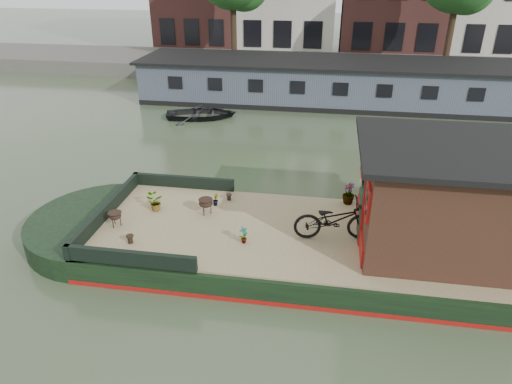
# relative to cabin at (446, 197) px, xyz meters

# --- Properties ---
(ground) EXTENTS (120.00, 120.00, 0.00)m
(ground) POSITION_rel_cabin_xyz_m (-2.19, 0.00, -1.88)
(ground) COLOR #324028
(ground) RESTS_ON ground
(houseboat_hull) EXTENTS (14.01, 4.02, 0.60)m
(houseboat_hull) POSITION_rel_cabin_xyz_m (-3.52, 0.00, -1.60)
(houseboat_hull) COLOR black
(houseboat_hull) RESTS_ON ground
(houseboat_deck) EXTENTS (11.80, 3.80, 0.05)m
(houseboat_deck) POSITION_rel_cabin_xyz_m (-2.19, 0.00, -1.25)
(houseboat_deck) COLOR #998D5E
(houseboat_deck) RESTS_ON houseboat_hull
(bow_bulwark) EXTENTS (3.00, 4.00, 0.35)m
(bow_bulwark) POSITION_rel_cabin_xyz_m (-7.25, 0.00, -1.05)
(bow_bulwark) COLOR black
(bow_bulwark) RESTS_ON houseboat_deck
(cabin) EXTENTS (4.00, 3.50, 2.42)m
(cabin) POSITION_rel_cabin_xyz_m (0.00, 0.00, 0.00)
(cabin) COLOR black
(cabin) RESTS_ON houseboat_deck
(bicycle) EXTENTS (1.98, 0.96, 1.00)m
(bicycle) POSITION_rel_cabin_xyz_m (-2.37, -0.12, -0.73)
(bicycle) COLOR black
(bicycle) RESTS_ON houseboat_deck
(potted_plant_a) EXTENTS (0.26, 0.27, 0.43)m
(potted_plant_a) POSITION_rel_cabin_xyz_m (-4.42, -0.69, -1.01)
(potted_plant_a) COLOR #A34D2E
(potted_plant_a) RESTS_ON houseboat_deck
(potted_plant_b) EXTENTS (0.17, 0.20, 0.33)m
(potted_plant_b) POSITION_rel_cabin_xyz_m (-5.50, 1.02, -1.06)
(potted_plant_b) COLOR brown
(potted_plant_b) RESTS_ON houseboat_deck
(potted_plant_c) EXTENTS (0.49, 0.45, 0.47)m
(potted_plant_c) POSITION_rel_cabin_xyz_m (-7.00, 0.47, -0.99)
(potted_plant_c) COLOR brown
(potted_plant_c) RESTS_ON houseboat_deck
(potted_plant_d) EXTENTS (0.43, 0.43, 0.60)m
(potted_plant_d) POSITION_rel_cabin_xyz_m (-1.99, 1.70, -0.93)
(potted_plant_d) COLOR #985F29
(potted_plant_d) RESTS_ON houseboat_deck
(brazier_front) EXTENTS (0.43, 0.43, 0.38)m
(brazier_front) POSITION_rel_cabin_xyz_m (-7.67, -0.43, -1.04)
(brazier_front) COLOR black
(brazier_front) RESTS_ON houseboat_deck
(brazier_rear) EXTENTS (0.47, 0.47, 0.42)m
(brazier_rear) POSITION_rel_cabin_xyz_m (-5.63, 0.52, -1.02)
(brazier_rear) COLOR black
(brazier_rear) RESTS_ON houseboat_deck
(bollard_port) EXTENTS (0.16, 0.16, 0.18)m
(bollard_port) POSITION_rel_cabin_xyz_m (-5.21, 1.36, -1.14)
(bollard_port) COLOR black
(bollard_port) RESTS_ON houseboat_deck
(bollard_stbd) EXTENTS (0.18, 0.18, 0.20)m
(bollard_stbd) POSITION_rel_cabin_xyz_m (-7.02, -1.10, -1.13)
(bollard_stbd) COLOR black
(bollard_stbd) RESTS_ON houseboat_deck
(dinghy) EXTENTS (3.66, 2.97, 0.67)m
(dinghy) POSITION_rel_cabin_xyz_m (-8.48, 10.36, -1.55)
(dinghy) COLOR black
(dinghy) RESTS_ON ground
(far_houseboat) EXTENTS (20.40, 4.40, 2.11)m
(far_houseboat) POSITION_rel_cabin_xyz_m (-2.19, 14.00, -0.91)
(far_houseboat) COLOR #444C5B
(far_houseboat) RESTS_ON ground
(quay) EXTENTS (60.00, 6.00, 0.90)m
(quay) POSITION_rel_cabin_xyz_m (-2.19, 20.50, -1.43)
(quay) COLOR #47443F
(quay) RESTS_ON ground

